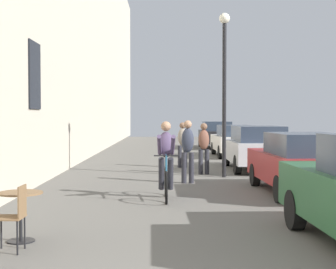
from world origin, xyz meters
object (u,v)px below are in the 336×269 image
object	(u,v)px
pedestrian_mid	(204,146)
parked_car_second	(300,162)
cafe_table_mid	(21,206)
parked_car_fourth	(234,140)
pedestrian_near	(188,148)
cyclist_on_bicycle	(166,162)
street_lamp	(224,73)
parked_car_third	(255,147)
pedestrian_far	(183,142)
cafe_chair_mid_toward_street	(14,213)
parked_car_fifth	(216,134)

from	to	relation	value
pedestrian_mid	parked_car_second	distance (m)	4.59
pedestrian_mid	parked_car_second	size ratio (longest dim) A/B	0.40
cafe_table_mid	parked_car_fourth	bearing A→B (deg)	71.52
cafe_table_mid	pedestrian_near	size ratio (longest dim) A/B	0.42
cyclist_on_bicycle	street_lamp	world-z (taller)	street_lamp
cyclist_on_bicycle	street_lamp	distance (m)	4.98
pedestrian_near	parked_car_third	distance (m)	4.22
pedestrian_far	parked_car_fourth	xyz separation A→B (m)	(2.54, 5.03, -0.16)
pedestrian_mid	parked_car_second	xyz separation A→B (m)	(1.92, -4.17, -0.16)
cafe_table_mid	cyclist_on_bicycle	bearing A→B (deg)	61.04
cafe_chair_mid_toward_street	parked_car_third	world-z (taller)	parked_car_third
cafe_table_mid	parked_car_third	world-z (taller)	parked_car_third
parked_car_second	street_lamp	bearing A→B (deg)	112.12
cyclist_on_bicycle	parked_car_fourth	xyz separation A→B (m)	(3.17, 12.02, -0.06)
parked_car_second	parked_car_fifth	bearing A→B (deg)	90.39
pedestrian_mid	street_lamp	xyz separation A→B (m)	(0.54, -0.79, 2.20)
parked_car_third	parked_car_fifth	bearing A→B (deg)	90.28
cyclist_on_bicycle	pedestrian_mid	xyz separation A→B (m)	(1.22, 4.84, 0.10)
cafe_table_mid	cafe_chair_mid_toward_street	size ratio (longest dim) A/B	0.81
street_lamp	parked_car_third	world-z (taller)	street_lamp
street_lamp	pedestrian_near	bearing A→B (deg)	-129.83
cafe_table_mid	pedestrian_near	bearing A→B (deg)	67.18
cafe_chair_mid_toward_street	pedestrian_mid	xyz separation A→B (m)	(3.27, 9.24, 0.39)
cafe_table_mid	parked_car_fifth	bearing A→B (deg)	76.98
pedestrian_near	pedestrian_far	distance (m)	4.33
cafe_chair_mid_toward_street	parked_car_third	distance (m)	11.66
pedestrian_far	parked_car_fifth	bearing A→B (deg)	78.21
parked_car_second	parked_car_fourth	bearing A→B (deg)	89.81
cafe_table_mid	parked_car_fifth	distance (m)	22.83
pedestrian_far	cyclist_on_bicycle	bearing A→B (deg)	-95.19
parked_car_fifth	street_lamp	bearing A→B (deg)	-94.98
cafe_chair_mid_toward_street	cafe_table_mid	bearing A→B (deg)	97.73
street_lamp	cafe_table_mid	bearing A→B (deg)	-116.27
cyclist_on_bicycle	parked_car_third	distance (m)	6.80
cafe_table_mid	pedestrian_mid	distance (m)	9.31
cyclist_on_bicycle	parked_car_fifth	distance (m)	18.65
parked_car_fourth	parked_car_fifth	size ratio (longest dim) A/B	0.93
pedestrian_far	parked_car_second	world-z (taller)	pedestrian_far
street_lamp	parked_car_fifth	distance (m)	14.60
pedestrian_far	pedestrian_near	bearing A→B (deg)	-90.35
parked_car_third	parked_car_fifth	size ratio (longest dim) A/B	0.96
pedestrian_near	parked_car_fifth	distance (m)	15.94
parked_car_second	pedestrian_near	bearing A→B (deg)	141.87
cafe_chair_mid_toward_street	pedestrian_far	distance (m)	11.70
cyclist_on_bicycle	pedestrian_near	distance (m)	2.73
cyclist_on_bicycle	parked_car_fourth	bearing A→B (deg)	75.20
pedestrian_near	pedestrian_mid	bearing A→B (deg)	74.27
cafe_chair_mid_toward_street	street_lamp	size ratio (longest dim) A/B	0.18
parked_car_fourth	pedestrian_far	bearing A→B (deg)	-116.80
cafe_table_mid	parked_car_second	distance (m)	6.93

